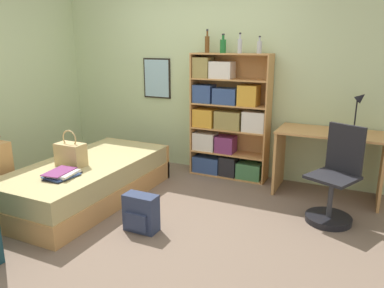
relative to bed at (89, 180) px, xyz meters
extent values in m
plane|color=#756051|center=(0.71, -0.02, -0.22)|extent=(14.00, 14.00, 0.00)
cube|color=beige|center=(0.71, 1.61, 1.08)|extent=(10.00, 0.06, 2.60)
cube|color=black|center=(0.01, 1.57, 1.03)|extent=(0.43, 0.02, 0.56)
cube|color=#99C1D6|center=(0.01, 1.55, 1.03)|extent=(0.39, 0.01, 0.52)
cube|color=tan|center=(0.00, -0.02, -0.11)|extent=(1.00, 2.04, 0.22)
cube|color=tan|center=(0.00, -0.02, 0.11)|extent=(0.97, 2.01, 0.22)
cube|color=tan|center=(0.00, 0.98, 0.00)|extent=(1.00, 0.04, 0.44)
cube|color=tan|center=(-0.06, -0.18, 0.35)|extent=(0.32, 0.18, 0.25)
torus|color=tan|center=(-0.06, -0.18, 0.53)|extent=(0.19, 0.02, 0.19)
cube|color=#232328|center=(0.11, -0.49, 0.23)|extent=(0.24, 0.37, 0.01)
cube|color=#334C84|center=(0.11, -0.51, 0.24)|extent=(0.29, 0.32, 0.01)
cube|color=silver|center=(0.11, -0.48, 0.25)|extent=(0.25, 0.29, 0.01)
cube|color=silver|center=(0.10, -0.49, 0.27)|extent=(0.30, 0.31, 0.02)
cube|color=#7A336B|center=(0.08, -0.50, 0.28)|extent=(0.24, 0.35, 0.01)
cube|color=tan|center=(0.68, 1.41, 0.59)|extent=(0.02, 0.30, 1.62)
cube|color=tan|center=(1.69, 1.41, 0.59)|extent=(0.02, 0.30, 1.62)
cube|color=tan|center=(1.19, 1.55, 0.59)|extent=(1.03, 0.01, 1.62)
cube|color=tan|center=(1.19, 1.41, -0.21)|extent=(0.99, 0.30, 0.02)
cube|color=tan|center=(1.19, 1.41, 0.10)|extent=(0.99, 0.30, 0.02)
cube|color=tan|center=(1.19, 1.41, 0.43)|extent=(0.99, 0.30, 0.02)
cube|color=tan|center=(1.19, 1.41, 0.75)|extent=(0.99, 0.30, 0.02)
cube|color=tan|center=(1.19, 1.41, 1.08)|extent=(0.99, 0.30, 0.02)
cube|color=tan|center=(1.19, 1.41, 1.39)|extent=(0.99, 0.30, 0.02)
cube|color=#334C84|center=(0.89, 1.39, -0.09)|extent=(0.37, 0.22, 0.22)
cube|color=#232328|center=(1.20, 1.39, -0.07)|extent=(0.22, 0.22, 0.26)
cube|color=#427A4C|center=(1.49, 1.39, -0.10)|extent=(0.32, 0.22, 0.21)
cube|color=silver|center=(0.85, 1.39, 0.23)|extent=(0.30, 0.22, 0.24)
cube|color=#7A336B|center=(1.15, 1.39, 0.22)|extent=(0.24, 0.22, 0.22)
cube|color=gold|center=(0.84, 1.39, 0.56)|extent=(0.28, 0.22, 0.24)
cube|color=#99894C|center=(1.18, 1.39, 0.55)|extent=(0.34, 0.22, 0.23)
cube|color=silver|center=(1.53, 1.39, 0.57)|extent=(0.29, 0.22, 0.26)
cube|color=#334C84|center=(0.83, 1.39, 0.88)|extent=(0.25, 0.22, 0.23)
cube|color=#334C84|center=(1.14, 1.39, 0.86)|extent=(0.31, 0.22, 0.20)
cube|color=gold|center=(1.44, 1.39, 0.89)|extent=(0.24, 0.22, 0.26)
cube|color=#99894C|center=(0.81, 1.39, 1.21)|extent=(0.21, 0.22, 0.26)
cube|color=silver|center=(1.07, 1.39, 1.19)|extent=(0.29, 0.22, 0.21)
cylinder|color=brown|center=(0.84, 1.44, 1.50)|extent=(0.06, 0.06, 0.20)
cylinder|color=brown|center=(0.84, 1.44, 1.64)|extent=(0.02, 0.02, 0.06)
cylinder|color=#232328|center=(0.84, 1.44, 1.68)|extent=(0.03, 0.03, 0.02)
cylinder|color=#1E6B2D|center=(1.07, 1.43, 1.48)|extent=(0.08, 0.08, 0.16)
cylinder|color=#1E6B2D|center=(1.07, 1.43, 1.59)|extent=(0.03, 0.03, 0.05)
cylinder|color=#232328|center=(1.07, 1.43, 1.62)|extent=(0.04, 0.04, 0.02)
cylinder|color=#B7BCC1|center=(1.31, 1.37, 1.48)|extent=(0.06, 0.06, 0.17)
cylinder|color=#B7BCC1|center=(1.31, 1.37, 1.60)|extent=(0.02, 0.02, 0.05)
cylinder|color=#232328|center=(1.31, 1.37, 1.63)|extent=(0.03, 0.03, 0.02)
cylinder|color=#B7BCC1|center=(1.53, 1.43, 1.47)|extent=(0.06, 0.06, 0.14)
cylinder|color=#B7BCC1|center=(1.53, 1.43, 1.57)|extent=(0.02, 0.02, 0.05)
cylinder|color=#232328|center=(1.53, 1.43, 1.60)|extent=(0.03, 0.03, 0.02)
cube|color=tan|center=(2.45, 1.27, 0.54)|extent=(1.17, 0.58, 0.02)
cube|color=tan|center=(1.89, 1.27, 0.15)|extent=(0.03, 0.54, 0.75)
cube|color=tan|center=(3.02, 1.27, 0.15)|extent=(0.03, 0.54, 0.75)
cylinder|color=black|center=(2.68, 1.36, 0.56)|extent=(0.11, 0.11, 0.02)
cylinder|color=black|center=(2.68, 1.36, 0.75)|extent=(0.02, 0.02, 0.36)
cone|color=black|center=(2.72, 1.36, 0.95)|extent=(0.14, 0.10, 0.14)
cylinder|color=black|center=(2.56, 0.57, -0.19)|extent=(0.45, 0.45, 0.06)
cylinder|color=#333338|center=(2.56, 0.57, 0.01)|extent=(0.05, 0.05, 0.46)
cube|color=black|center=(2.56, 0.57, 0.25)|extent=(0.55, 0.55, 0.03)
cube|color=black|center=(2.64, 0.75, 0.51)|extent=(0.35, 0.19, 0.48)
cube|color=#2D3856|center=(0.96, -0.39, -0.04)|extent=(0.32, 0.16, 0.36)
cube|color=#2D3856|center=(0.96, -0.49, -0.09)|extent=(0.23, 0.03, 0.16)
camera|label=1|loc=(2.80, -3.12, 1.53)|focal=35.00mm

